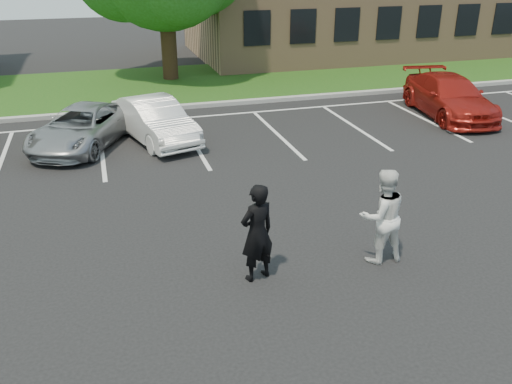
# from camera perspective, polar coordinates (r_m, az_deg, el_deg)

# --- Properties ---
(ground_plane) EXTENTS (90.00, 90.00, 0.00)m
(ground_plane) POSITION_cam_1_polar(r_m,az_deg,el_deg) (10.24, 1.61, -8.61)
(ground_plane) COLOR black
(ground_plane) RESTS_ON ground
(curb) EXTENTS (40.00, 0.30, 0.15)m
(curb) POSITION_cam_1_polar(r_m,az_deg,el_deg) (21.08, -8.65, 8.82)
(curb) COLOR gray
(curb) RESTS_ON ground
(grass_strip) EXTENTS (44.00, 8.00, 0.08)m
(grass_strip) POSITION_cam_1_polar(r_m,az_deg,el_deg) (24.94, -10.05, 11.01)
(grass_strip) COLOR #114812
(grass_strip) RESTS_ON ground
(stall_lines) EXTENTS (34.00, 5.36, 0.01)m
(stall_lines) POSITION_cam_1_polar(r_m,az_deg,el_deg) (18.46, -2.88, 6.65)
(stall_lines) COLOR silver
(stall_lines) RESTS_ON ground
(man_black_suit) EXTENTS (0.79, 0.64, 1.87)m
(man_black_suit) POSITION_cam_1_polar(r_m,az_deg,el_deg) (9.66, 0.12, -4.32)
(man_black_suit) COLOR black
(man_black_suit) RESTS_ON ground
(man_white_shirt) EXTENTS (0.92, 0.72, 1.89)m
(man_white_shirt) POSITION_cam_1_polar(r_m,az_deg,el_deg) (10.50, 13.14, -2.48)
(man_white_shirt) COLOR silver
(man_white_shirt) RESTS_ON ground
(car_silver_minivan) EXTENTS (3.77, 4.80, 1.21)m
(car_silver_minivan) POSITION_cam_1_polar(r_m,az_deg,el_deg) (17.44, -17.83, 6.52)
(car_silver_minivan) COLOR #9A9DA1
(car_silver_minivan) RESTS_ON ground
(car_white_sedan) EXTENTS (2.49, 4.27, 1.33)m
(car_white_sedan) POSITION_cam_1_polar(r_m,az_deg,el_deg) (17.38, -10.57, 7.42)
(car_white_sedan) COLOR white
(car_white_sedan) RESTS_ON ground
(car_red_compact) EXTENTS (2.68, 5.13, 1.42)m
(car_red_compact) POSITION_cam_1_polar(r_m,az_deg,el_deg) (21.03, 19.66, 9.45)
(car_red_compact) COLOR maroon
(car_red_compact) RESTS_ON ground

